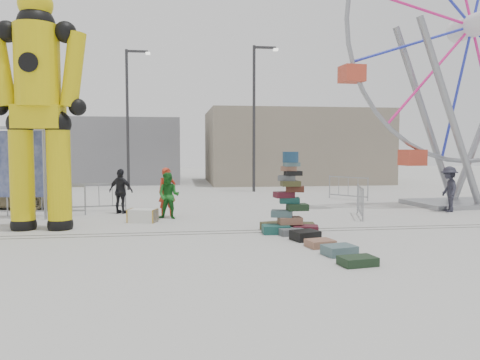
{
  "coord_description": "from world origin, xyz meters",
  "views": [
    {
      "loc": [
        -1.31,
        -12.52,
        2.45
      ],
      "look_at": [
        0.76,
        2.44,
        1.4
      ],
      "focal_mm": 35.0,
      "sensor_mm": 36.0,
      "label": 1
    }
  ],
  "objects": [
    {
      "name": "building_right",
      "position": [
        7.0,
        20.0,
        2.5
      ],
      "size": [
        12.0,
        8.0,
        5.0
      ],
      "primitive_type": "cube",
      "color": "gray",
      "rests_on": "ground"
    },
    {
      "name": "pedestrian_red",
      "position": [
        -1.61,
        4.11,
        0.87
      ],
      "size": [
        0.73,
        0.59,
        1.74
      ],
      "primitive_type": "imported",
      "rotation": [
        0.0,
        0.0,
        0.31
      ],
      "color": "#B43019",
      "rests_on": "ground"
    },
    {
      "name": "lamp_post_left",
      "position": [
        -3.91,
        15.0,
        4.48
      ],
      "size": [
        1.41,
        0.25,
        8.0
      ],
      "color": "#2D2D30",
      "rests_on": "ground"
    },
    {
      "name": "track_line_near",
      "position": [
        0.0,
        0.6,
        0.0
      ],
      "size": [
        40.0,
        0.04,
        0.01
      ],
      "primitive_type": "cube",
      "color": "#47443F",
      "rests_on": "ground"
    },
    {
      "name": "steamer_trunk",
      "position": [
        -2.39,
        3.0,
        0.21
      ],
      "size": [
        1.02,
        0.76,
        0.42
      ],
      "primitive_type": "cube",
      "rotation": [
        0.0,
        0.0,
        -0.29
      ],
      "color": "silver",
      "rests_on": "ground"
    },
    {
      "name": "suitcase_tower",
      "position": [
        1.95,
        0.55,
        0.65
      ],
      "size": [
        1.66,
        1.45,
        2.33
      ],
      "rotation": [
        0.0,
        0.0,
        -0.1
      ],
      "color": "#1B524C",
      "rests_on": "ground"
    },
    {
      "name": "ground",
      "position": [
        0.0,
        0.0,
        0.0
      ],
      "size": [
        90.0,
        90.0,
        0.0
      ],
      "primitive_type": "plane",
      "color": "#9E9E99",
      "rests_on": "ground"
    },
    {
      "name": "row_case_1",
      "position": [
        1.85,
        0.21,
        0.1
      ],
      "size": [
        0.71,
        0.57,
        0.2
      ],
      "primitive_type": "cube",
      "rotation": [
        0.0,
        0.0,
        0.17
      ],
      "color": "slate",
      "rests_on": "ground"
    },
    {
      "name": "ferris_wheel",
      "position": [
        10.91,
        5.69,
        6.5
      ],
      "size": [
        11.36,
        3.17,
        13.2
      ],
      "rotation": [
        0.0,
        0.0,
        0.08
      ],
      "color": "gray",
      "rests_on": "ground"
    },
    {
      "name": "pedestrian_black",
      "position": [
        -3.32,
        5.18,
        0.83
      ],
      "size": [
        1.05,
        0.78,
        1.66
      ],
      "primitive_type": "imported",
      "rotation": [
        0.0,
        0.0,
        2.7
      ],
      "color": "black",
      "rests_on": "ground"
    },
    {
      "name": "track_line_far",
      "position": [
        0.0,
        1.0,
        0.0
      ],
      "size": [
        40.0,
        0.04,
        0.01
      ],
      "primitive_type": "cube",
      "color": "#47443F",
      "rests_on": "ground"
    },
    {
      "name": "row_case_3",
      "position": [
        2.21,
        -1.52,
        0.09
      ],
      "size": [
        0.74,
        0.66,
        0.18
      ],
      "primitive_type": "cube",
      "rotation": [
        0.0,
        0.0,
        0.22
      ],
      "color": "#97644D",
      "rests_on": "ground"
    },
    {
      "name": "row_case_4",
      "position": [
        2.38,
        -2.42,
        0.11
      ],
      "size": [
        0.81,
        0.69,
        0.23
      ],
      "primitive_type": "cube",
      "rotation": [
        0.0,
        0.0,
        0.22
      ],
      "color": "slate",
      "rests_on": "ground"
    },
    {
      "name": "barricade_wheel_back",
      "position": [
        6.75,
        8.51,
        0.55
      ],
      "size": [
        1.38,
        1.59,
        1.1
      ],
      "primitive_type": null,
      "rotation": [
        0.0,
        0.0,
        -0.86
      ],
      "color": "gray",
      "rests_on": "ground"
    },
    {
      "name": "crash_test_dummy",
      "position": [
        -5.28,
        2.0,
        3.85
      ],
      "size": [
        2.91,
        1.28,
        7.31
      ],
      "rotation": [
        0.0,
        0.0,
        -0.1
      ],
      "color": "black",
      "rests_on": "ground"
    },
    {
      "name": "pedestrian_grey",
      "position": [
        9.01,
        3.94,
        0.87
      ],
      "size": [
        0.91,
        1.25,
        1.74
      ],
      "primitive_type": "imported",
      "rotation": [
        0.0,
        0.0,
        -1.82
      ],
      "color": "#22222E",
      "rests_on": "ground"
    },
    {
      "name": "barricade_wheel_front",
      "position": [
        5.13,
        3.09,
        0.55
      ],
      "size": [
        0.68,
        1.94,
        1.1
      ],
      "primitive_type": null,
      "rotation": [
        0.0,
        0.0,
        1.27
      ],
      "color": "gray",
      "rests_on": "ground"
    },
    {
      "name": "row_case_2",
      "position": [
        2.08,
        -0.65,
        0.13
      ],
      "size": [
        0.82,
        0.74,
        0.26
      ],
      "primitive_type": "cube",
      "rotation": [
        0.0,
        0.0,
        0.31
      ],
      "color": "black",
      "rests_on": "ground"
    },
    {
      "name": "barricade_dummy_c",
      "position": [
        -4.25,
        6.04,
        0.55
      ],
      "size": [
        1.99,
        0.42,
        1.1
      ],
      "primitive_type": null,
      "rotation": [
        0.0,
        0.0,
        0.16
      ],
      "color": "gray",
      "rests_on": "ground"
    },
    {
      "name": "pedestrian_green",
      "position": [
        -1.55,
        3.64,
        0.8
      ],
      "size": [
        0.92,
        0.82,
        1.59
      ],
      "primitive_type": "imported",
      "rotation": [
        0.0,
        0.0,
        -0.32
      ],
      "color": "#19651E",
      "rests_on": "ground"
    },
    {
      "name": "row_case_5",
      "position": [
        2.44,
        -3.37,
        0.09
      ],
      "size": [
        0.82,
        0.61,
        0.19
      ],
      "primitive_type": "cube",
      "rotation": [
        0.0,
        0.0,
        0.16
      ],
      "color": "#1B311C",
      "rests_on": "ground"
    },
    {
      "name": "lamp_post_right",
      "position": [
        3.09,
        13.0,
        4.48
      ],
      "size": [
        1.41,
        0.25,
        8.0
      ],
      "color": "#2D2D30",
      "rests_on": "ground"
    },
    {
      "name": "building_left",
      "position": [
        -6.0,
        22.0,
        2.2
      ],
      "size": [
        10.0,
        8.0,
        4.4
      ],
      "primitive_type": "cube",
      "color": "gray",
      "rests_on": "ground"
    },
    {
      "name": "row_case_0",
      "position": [
        1.62,
        0.99,
        0.12
      ],
      "size": [
        0.9,
        0.72,
        0.23
      ],
      "primitive_type": "cube",
      "rotation": [
        0.0,
        0.0,
        0.28
      ],
      "color": "#424021",
      "rests_on": "ground"
    },
    {
      "name": "barricade_dummy_b",
      "position": [
        -5.56,
        4.91,
        0.55
      ],
      "size": [
        2.0,
        0.11,
        1.1
      ],
      "primitive_type": null,
      "rotation": [
        0.0,
        0.0,
        -0.01
      ],
      "color": "gray",
      "rests_on": "ground"
    },
    {
      "name": "parked_suv",
      "position": [
        -7.89,
        7.38,
        0.57
      ],
      "size": [
        4.17,
        2.1,
        1.13
      ],
      "primitive_type": "imported",
      "rotation": [
        0.0,
        0.0,
        1.52
      ],
      "color": "#91885D",
      "rests_on": "ground"
    }
  ]
}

